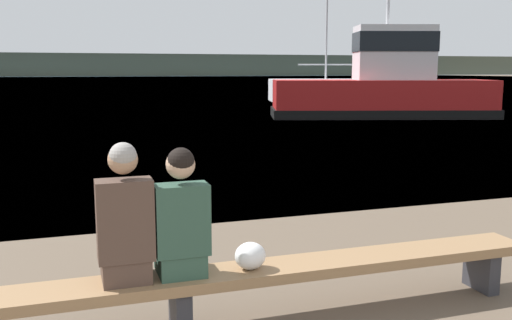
{
  "coord_description": "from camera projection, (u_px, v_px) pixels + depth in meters",
  "views": [
    {
      "loc": [
        -0.53,
        -0.98,
        1.99
      ],
      "look_at": [
        1.81,
        6.08,
        0.8
      ],
      "focal_mm": 40.0,
      "sensor_mm": 36.0,
      "label": 1
    }
  ],
  "objects": [
    {
      "name": "tugboat_red",
      "position": [
        385.0,
        89.0,
        23.71
      ],
      "size": [
        9.57,
        5.35,
        6.97
      ],
      "rotation": [
        0.0,
        0.0,
        1.27
      ],
      "color": "#A81919",
      "rests_on": "water_surface"
    },
    {
      "name": "water_surface",
      "position": [
        68.0,
        79.0,
        119.51
      ],
      "size": [
        240.0,
        240.0,
        0.0
      ],
      "primitive_type": "plane",
      "color": "teal",
      "rests_on": "ground"
    },
    {
      "name": "bench_main",
      "position": [
        180.0,
        287.0,
        4.29
      ],
      "size": [
        6.14,
        0.42,
        0.45
      ],
      "color": "#8E6B47",
      "rests_on": "ground"
    },
    {
      "name": "person_left",
      "position": [
        125.0,
        222.0,
        4.09
      ],
      "size": [
        0.4,
        0.4,
        1.04
      ],
      "color": "#4C382D",
      "rests_on": "bench_main"
    },
    {
      "name": "shopping_bag",
      "position": [
        250.0,
        256.0,
        4.42
      ],
      "size": [
        0.24,
        0.22,
        0.21
      ],
      "color": "white",
      "rests_on": "bench_main"
    },
    {
      "name": "moored_sailboat",
      "position": [
        331.0,
        90.0,
        35.93
      ],
      "size": [
        8.2,
        4.56,
        8.98
      ],
      "rotation": [
        0.0,
        0.0,
        1.32
      ],
      "color": "silver",
      "rests_on": "water_surface"
    },
    {
      "name": "person_right",
      "position": [
        181.0,
        220.0,
        4.22
      ],
      "size": [
        0.4,
        0.4,
        0.98
      ],
      "color": "#2D4C3D",
      "rests_on": "bench_main"
    },
    {
      "name": "far_shoreline",
      "position": [
        66.0,
        65.0,
        164.56
      ],
      "size": [
        600.0,
        12.0,
        6.47
      ],
      "primitive_type": "cube",
      "color": "#424738",
      "rests_on": "ground"
    }
  ]
}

